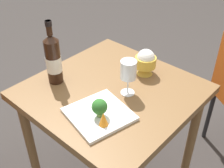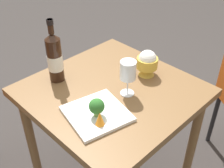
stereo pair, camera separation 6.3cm
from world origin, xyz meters
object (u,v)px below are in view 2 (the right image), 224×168
wine_bottle (55,57)px  broccoli_floret (97,107)px  wine_glass (128,71)px  carrot_garnish_left (100,118)px  rice_bowl (147,63)px  serving_plate (97,114)px

wine_bottle → broccoli_floret: wine_bottle is taller
wine_glass → broccoli_floret: bearing=97.2°
broccoli_floret → carrot_garnish_left: 0.06m
rice_bowl → broccoli_floret: rice_bowl is taller
serving_plate → carrot_garnish_left: 0.09m
wine_glass → serving_plate: 0.24m
wine_bottle → rice_bowl: 0.47m
serving_plate → broccoli_floret: 0.06m
broccoli_floret → serving_plate: bearing=-36.8°
serving_plate → wine_bottle: bearing=-6.9°
wine_bottle → rice_bowl: bearing=-129.3°
broccoli_floret → wine_glass: bearing=-82.8°
wine_bottle → carrot_garnish_left: 0.43m
wine_glass → rice_bowl: size_ratio=1.26×
wine_bottle → carrot_garnish_left: (-0.41, 0.08, -0.08)m
wine_bottle → rice_bowl: size_ratio=2.32×
wine_bottle → serving_plate: (-0.35, 0.04, -0.12)m
wine_glass → carrot_garnish_left: wine_glass is taller
wine_bottle → rice_bowl: wine_bottle is taller
serving_plate → carrot_garnish_left: bearing=148.4°
broccoli_floret → wine_bottle: bearing=-8.5°
serving_plate → carrot_garnish_left: (-0.07, 0.04, 0.04)m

